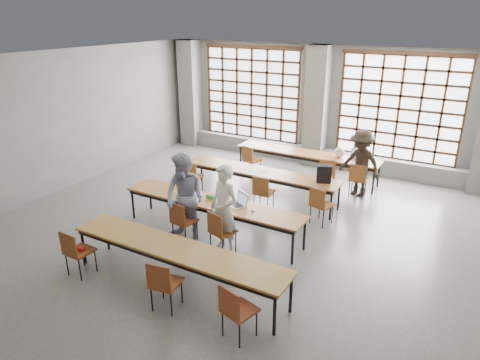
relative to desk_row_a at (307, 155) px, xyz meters
name	(u,v)px	position (x,y,z in m)	size (l,w,h in m)	color
floor	(224,236)	(-0.22, -4.01, -0.66)	(11.00, 11.00, 0.00)	#4E4E4B
ceiling	(221,62)	(-0.22, -4.01, 2.84)	(11.00, 11.00, 0.00)	silver
wall_back	(320,105)	(-0.22, 1.49, 1.09)	(10.00, 10.00, 0.00)	#5D5D5B
wall_left	(49,125)	(-5.22, -4.01, 1.09)	(11.00, 11.00, 0.00)	#5D5D5B
column_left	(190,94)	(-4.72, 1.21, 1.09)	(0.60, 0.55, 3.50)	#5C5D5A
column_mid	(317,107)	(-0.22, 1.21, 1.09)	(0.60, 0.55, 3.50)	#5C5D5A
window_left	(252,94)	(-2.47, 1.41, 1.24)	(3.32, 0.12, 3.00)	white
window_right	(399,109)	(2.03, 1.41, 1.24)	(3.32, 0.12, 3.00)	white
sill_ledge	(314,155)	(-0.22, 1.29, -0.41)	(9.80, 0.35, 0.50)	#5C5D5A
desk_row_a	(307,155)	(0.00, 0.00, 0.00)	(4.00, 0.70, 0.73)	brown
desk_row_b	(260,173)	(-0.47, -1.92, 0.00)	(4.00, 0.70, 0.73)	brown
desk_row_c	(212,204)	(-0.50, -4.00, 0.00)	(4.00, 0.70, 0.73)	brown
desk_row_d	(177,251)	(0.01, -5.85, 0.00)	(4.00, 0.70, 0.73)	brown
chair_back_left	(250,158)	(-1.42, -0.63, -0.13)	(0.52, 0.52, 0.88)	brown
chair_back_mid	(327,171)	(0.82, -0.63, -0.13)	(0.50, 0.50, 0.88)	brown
chair_back_right	(358,177)	(1.60, -0.63, -0.13)	(0.44, 0.45, 0.88)	brown
chair_mid_left	(192,175)	(-2.06, -2.55, -0.13)	(0.48, 0.48, 0.88)	brown
chair_mid_centre	(263,190)	(-0.07, -2.55, -0.13)	(0.44, 0.44, 0.88)	brown
chair_mid_right	(320,202)	(1.31, -2.54, -0.13)	(0.52, 0.52, 0.88)	brown
chair_front_left	(182,218)	(-0.81, -4.63, -0.13)	(0.47, 0.47, 0.88)	maroon
chair_front_right	(220,229)	(0.08, -4.62, -0.13)	(0.52, 0.52, 0.88)	brown
chair_near_left	(75,249)	(-1.69, -6.48, -0.13)	(0.44, 0.44, 0.88)	maroon
chair_near_mid	(163,281)	(0.22, -6.47, -0.13)	(0.48, 0.49, 0.88)	brown
chair_near_right	(235,307)	(1.49, -6.47, -0.13)	(0.52, 0.52, 0.88)	brown
student_male	(224,210)	(0.10, -4.50, 0.22)	(0.64, 0.42, 1.76)	silver
student_female	(185,198)	(-0.80, -4.50, 0.25)	(0.89, 0.69, 1.83)	navy
student_back	(360,163)	(1.60, -0.50, 0.18)	(1.09, 0.63, 1.69)	black
laptop_front	(239,202)	(0.08, -3.89, 0.13)	(0.46, 0.43, 0.26)	#BABABF
laptop_back	(357,157)	(1.35, 0.11, 0.13)	(0.37, 0.32, 0.26)	#B5B5BA
mouse	(253,210)	(0.45, -4.02, 0.08)	(0.10, 0.06, 0.04)	silver
green_box	(212,197)	(-0.55, -3.92, 0.11)	(0.25, 0.09, 0.09)	#398E2E
phone	(217,204)	(-0.32, -4.10, 0.07)	(0.13, 0.06, 0.01)	black
paper_sheet_b	(248,169)	(-0.77, -1.97, 0.07)	(0.30, 0.21, 0.00)	white
paper_sheet_c	(263,171)	(-0.37, -1.92, 0.07)	(0.30, 0.21, 0.00)	silver
backpack	(324,174)	(1.13, -1.87, 0.27)	(0.32, 0.20, 0.40)	black
plastic_bag	(340,152)	(0.90, 0.05, 0.21)	(0.26, 0.21, 0.29)	silver
red_pouch	(79,249)	(-1.69, -6.40, -0.16)	(0.20, 0.08, 0.06)	#A41614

